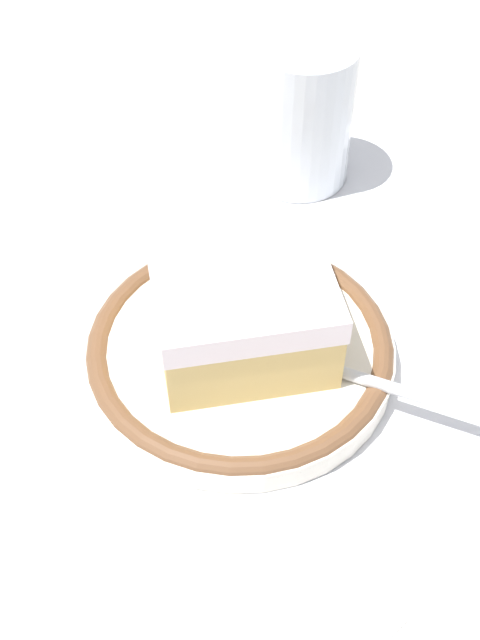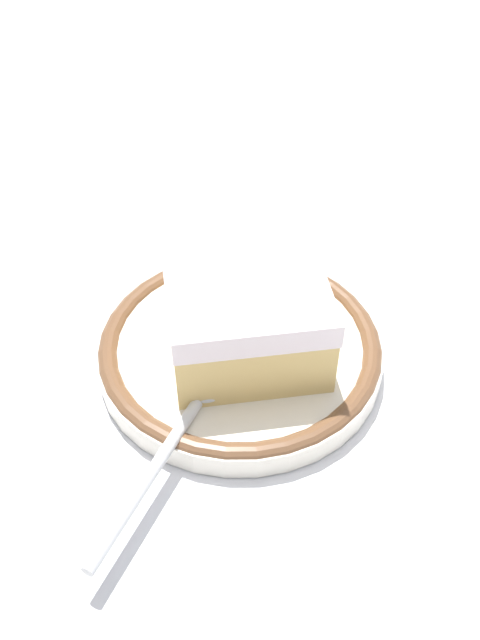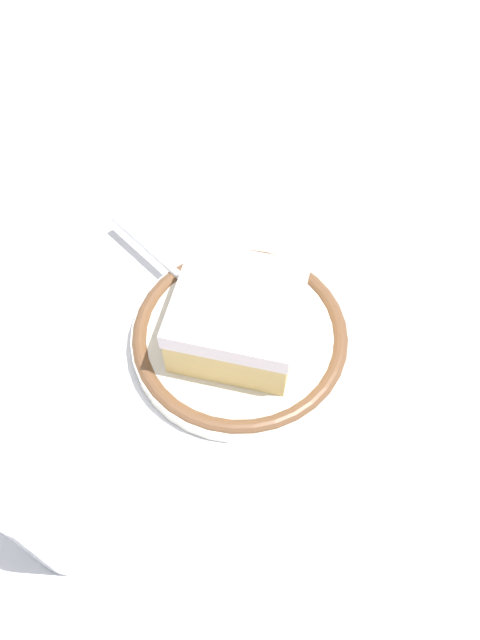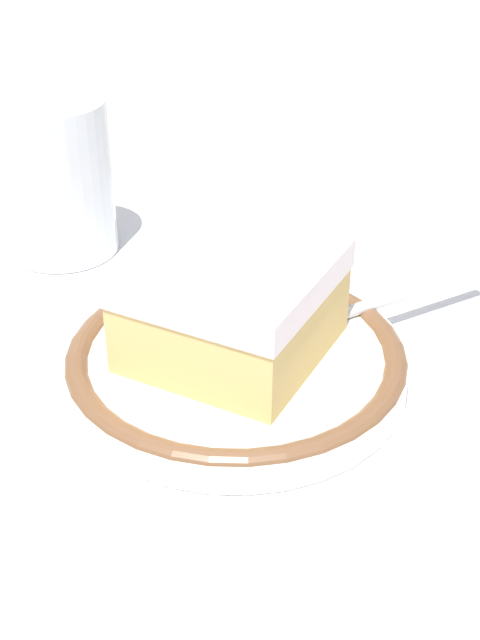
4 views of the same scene
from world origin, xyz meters
TOP-DOWN VIEW (x-y plane):
  - ground_plane at (0.00, 0.00)m, footprint 2.40×2.40m
  - placemat at (0.00, 0.00)m, footprint 0.55×0.38m
  - plate at (0.02, -0.02)m, footprint 0.18×0.18m
  - cake_slice at (0.02, -0.02)m, footprint 0.13×0.13m
  - spoon at (0.05, -0.09)m, footprint 0.08×0.14m
  - cup at (0.17, 0.09)m, footprint 0.07×0.07m
  - napkin at (0.18, -0.05)m, footprint 0.14×0.15m

SIDE VIEW (x-z plane):
  - ground_plane at x=0.00m, z-range 0.00..0.00m
  - placemat at x=0.00m, z-range 0.00..0.00m
  - napkin at x=0.18m, z-range 0.00..0.00m
  - plate at x=0.02m, z-range 0.00..0.02m
  - spoon at x=0.05m, z-range 0.02..0.03m
  - cake_slice at x=0.02m, z-range 0.02..0.07m
  - cup at x=0.17m, z-range -0.01..0.10m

